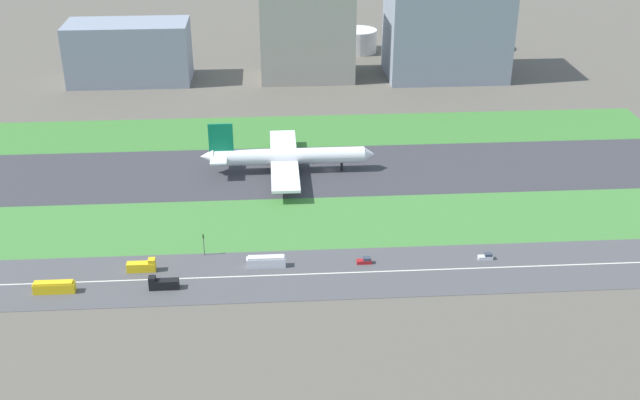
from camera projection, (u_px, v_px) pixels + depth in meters
name	position (u px, v px, depth m)	size (l,w,h in m)	color
ground_plane	(330.00, 171.00, 297.90)	(800.00, 800.00, 0.00)	#5B564C
runway	(330.00, 170.00, 297.88)	(280.00, 46.00, 0.10)	#38383D
grass_median_north	(322.00, 130.00, 334.46)	(280.00, 36.00, 0.10)	#3D7A33
grass_median_south	(339.00, 222.00, 261.29)	(280.00, 36.00, 0.10)	#427F38
highway	(348.00, 273.00, 232.74)	(280.00, 28.00, 0.10)	#4C4C4F
highway_centerline	(349.00, 273.00, 232.72)	(266.00, 0.50, 0.01)	silver
airliner	(285.00, 157.00, 294.12)	(65.00, 56.00, 19.70)	white
car_1	(486.00, 257.00, 239.31)	(4.40, 1.80, 2.00)	silver
truck_1	(142.00, 266.00, 232.90)	(8.40, 2.50, 4.00)	yellow
truck_0	(163.00, 284.00, 224.40)	(8.40, 2.50, 4.00)	black
bus_0	(266.00, 262.00, 234.98)	(11.60, 2.50, 3.50)	silver
car_0	(365.00, 261.00, 237.13)	(4.40, 1.80, 2.00)	#B2191E
bus_1	(54.00, 287.00, 222.54)	(11.60, 2.50, 3.50)	yellow
traffic_light	(204.00, 243.00, 239.90)	(0.36, 0.50, 7.20)	#4C4C51
terminal_building	(129.00, 52.00, 387.72)	(59.02, 27.09, 29.46)	gray
hangar_building	(307.00, 30.00, 388.63)	(45.94, 27.68, 48.40)	#9E998E
office_tower	(447.00, 28.00, 392.69)	(58.77, 38.64, 48.61)	gray
fuel_tank_west	(358.00, 41.00, 438.66)	(20.64, 20.64, 12.38)	silver
fuel_tank_centre	(420.00, 35.00, 439.59)	(17.34, 17.34, 17.32)	silver
fuel_tank_east	(473.00, 34.00, 441.36)	(22.00, 22.00, 17.30)	silver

